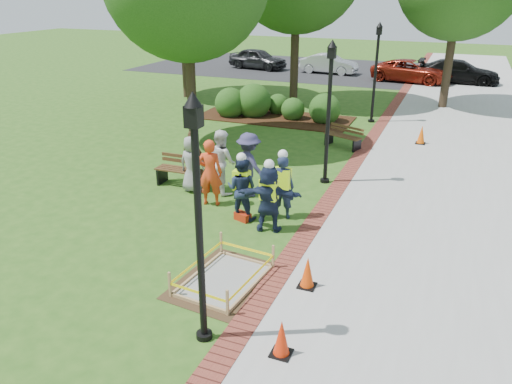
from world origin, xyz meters
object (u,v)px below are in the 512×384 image
at_px(lamp_near, 198,207).
at_px(wet_concrete_pad, 224,272).
at_px(cone_front, 282,339).
at_px(bench_near, 183,177).
at_px(hivis_worker_a, 269,196).
at_px(hivis_worker_b, 282,185).
at_px(hivis_worker_c, 242,186).

bearing_deg(lamp_near, wet_concrete_pad, 104.44).
bearing_deg(cone_front, bench_near, 131.43).
height_order(lamp_near, hivis_worker_a, lamp_near).
xyz_separation_m(cone_front, hivis_worker_b, (-1.77, 5.01, 0.60)).
relative_size(lamp_near, hivis_worker_a, 2.30).
bearing_deg(wet_concrete_pad, lamp_near, -75.56).
xyz_separation_m(bench_near, hivis_worker_b, (3.51, -0.97, 0.63)).
distance_m(wet_concrete_pad, cone_front, 2.45).
bearing_deg(hivis_worker_a, lamp_near, -84.06).
relative_size(wet_concrete_pad, lamp_near, 0.58).
bearing_deg(hivis_worker_a, bench_near, 152.55).
relative_size(hivis_worker_b, hivis_worker_c, 1.04).
height_order(cone_front, hivis_worker_b, hivis_worker_b).
bearing_deg(hivis_worker_c, hivis_worker_b, 24.67).
distance_m(cone_front, hivis_worker_b, 5.34).
bearing_deg(hivis_worker_c, lamp_near, -74.03).
bearing_deg(hivis_worker_c, hivis_worker_a, -23.67).
xyz_separation_m(cone_front, hivis_worker_c, (-2.71, 4.57, 0.57)).
bearing_deg(cone_front, hivis_worker_b, 109.45).
relative_size(wet_concrete_pad, bench_near, 1.46).
xyz_separation_m(wet_concrete_pad, cone_front, (1.82, -1.64, 0.09)).
distance_m(hivis_worker_a, hivis_worker_c, 0.97).
bearing_deg(bench_near, hivis_worker_b, -15.46).
relative_size(hivis_worker_a, hivis_worker_c, 1.03).
bearing_deg(bench_near, hivis_worker_a, -27.45).
distance_m(bench_near, hivis_worker_c, 2.98).
height_order(wet_concrete_pad, hivis_worker_a, hivis_worker_a).
bearing_deg(hivis_worker_c, wet_concrete_pad, -73.14).
xyz_separation_m(bench_near, hivis_worker_c, (2.56, -1.40, 0.60)).
xyz_separation_m(hivis_worker_a, hivis_worker_b, (0.05, 0.82, 0.00)).
distance_m(lamp_near, hivis_worker_b, 5.34).
height_order(bench_near, hivis_worker_a, hivis_worker_a).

